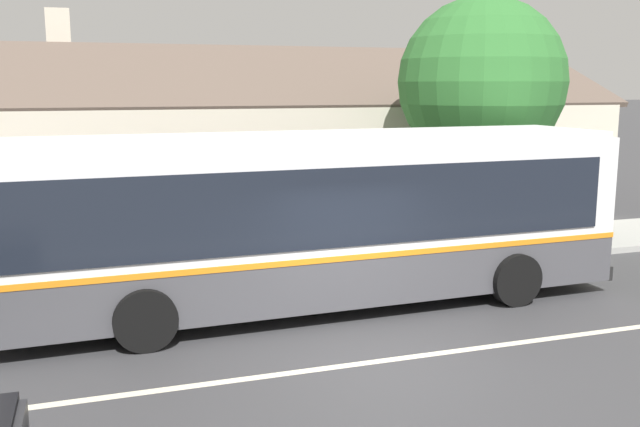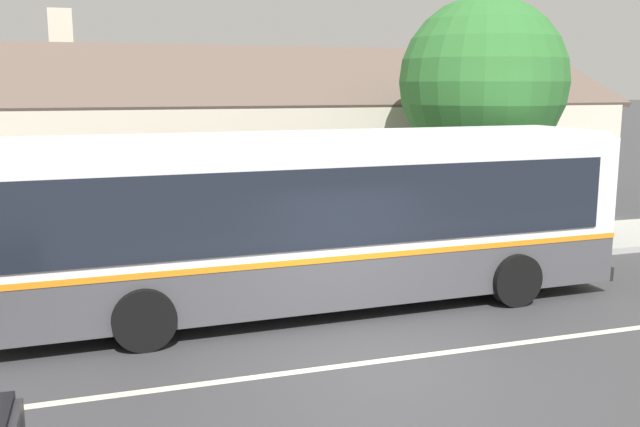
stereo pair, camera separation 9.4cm
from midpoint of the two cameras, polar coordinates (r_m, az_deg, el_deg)
ground_plane at (r=11.00m, az=5.10°, el=-11.63°), size 300.00×300.00×0.00m
sidewalk_far at (r=16.38m, az=-3.36°, el=-3.95°), size 60.00×3.00×0.15m
lane_divider_stripe at (r=11.00m, az=5.10°, el=-11.61°), size 60.00×0.16×0.01m
community_building at (r=23.44m, az=-5.42°, el=4.78°), size 21.70×9.19×6.35m
transit_bus at (r=13.07m, az=-0.76°, el=-0.17°), size 11.76×2.97×3.22m
street_tree_primary at (r=18.59m, az=12.70°, el=9.65°), size 4.22×4.22×6.28m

